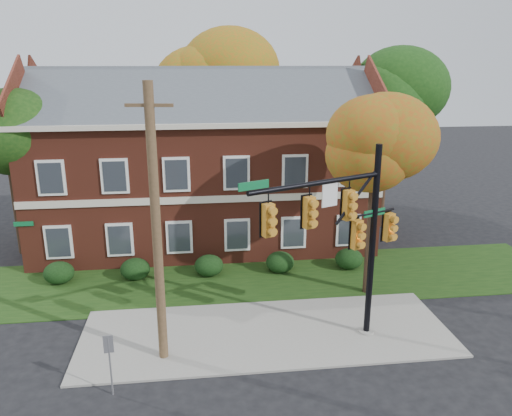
{
  "coord_description": "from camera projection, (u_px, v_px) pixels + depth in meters",
  "views": [
    {
      "loc": [
        -2.48,
        -15.78,
        10.02
      ],
      "look_at": [
        -0.16,
        3.0,
        4.45
      ],
      "focal_mm": 35.0,
      "sensor_mm": 36.0,
      "label": 1
    }
  ],
  "objects": [
    {
      "name": "ground",
      "position": [
        270.0,
        348.0,
        18.15
      ],
      "size": [
        120.0,
        120.0,
        0.0
      ],
      "primitive_type": "plane",
      "color": "black",
      "rests_on": "ground"
    },
    {
      "name": "grass_strip",
      "position": [
        252.0,
        279.0,
        23.85
      ],
      "size": [
        30.0,
        6.0,
        0.04
      ],
      "primitive_type": "cube",
      "color": "#193811",
      "rests_on": "ground"
    },
    {
      "name": "hedge_left",
      "position": [
        135.0,
        269.0,
        23.73
      ],
      "size": [
        1.4,
        1.26,
        1.05
      ],
      "primitive_type": "ellipsoid",
      "color": "black",
      "rests_on": "ground"
    },
    {
      "name": "hedge_right",
      "position": [
        280.0,
        262.0,
        24.55
      ],
      "size": [
        1.4,
        1.26,
        1.05
      ],
      "primitive_type": "ellipsoid",
      "color": "black",
      "rests_on": "ground"
    },
    {
      "name": "utility_pole",
      "position": [
        156.0,
        228.0,
        16.18
      ],
      "size": [
        1.48,
        0.36,
        9.49
      ],
      "rotation": [
        0.0,
        0.0,
        -0.15
      ],
      "color": "#4E3D24",
      "rests_on": "ground"
    },
    {
      "name": "apartment_building",
      "position": [
        204.0,
        155.0,
        27.88
      ],
      "size": [
        18.8,
        8.8,
        9.74
      ],
      "color": "maroon",
      "rests_on": "ground"
    },
    {
      "name": "tree_near_right",
      "position": [
        383.0,
        146.0,
        20.56
      ],
      "size": [
        4.5,
        4.25,
        8.58
      ],
      "color": "black",
      "rests_on": "ground"
    },
    {
      "name": "hedge_far_right",
      "position": [
        349.0,
        259.0,
        24.97
      ],
      "size": [
        1.4,
        1.26,
        1.05
      ],
      "primitive_type": "ellipsoid",
      "color": "black",
      "rests_on": "ground"
    },
    {
      "name": "hedge_far_left",
      "position": [
        59.0,
        273.0,
        23.32
      ],
      "size": [
        1.4,
        1.26,
        1.05
      ],
      "primitive_type": "ellipsoid",
      "color": "black",
      "rests_on": "ground"
    },
    {
      "name": "tree_left_rear",
      "position": [
        10.0,
        130.0,
        25.2
      ],
      "size": [
        5.4,
        5.1,
        8.88
      ],
      "color": "black",
      "rests_on": "ground"
    },
    {
      "name": "tree_right_rear",
      "position": [
        396.0,
        95.0,
        29.15
      ],
      "size": [
        6.3,
        5.95,
        10.62
      ],
      "color": "black",
      "rests_on": "ground"
    },
    {
      "name": "tree_far_rear",
      "position": [
        219.0,
        79.0,
        34.42
      ],
      "size": [
        6.84,
        6.46,
        11.52
      ],
      "color": "black",
      "rests_on": "ground"
    },
    {
      "name": "sidewalk",
      "position": [
        266.0,
        333.0,
        19.09
      ],
      "size": [
        14.0,
        5.0,
        0.08
      ],
      "primitive_type": "cube",
      "color": "gray",
      "rests_on": "ground"
    },
    {
      "name": "sign_post",
      "position": [
        109.0,
        355.0,
        15.22
      ],
      "size": [
        0.3,
        0.06,
        2.08
      ],
      "rotation": [
        0.0,
        0.0,
        0.09
      ],
      "color": "slate",
      "rests_on": "ground"
    },
    {
      "name": "hedge_center",
      "position": [
        209.0,
        266.0,
        24.14
      ],
      "size": [
        1.4,
        1.26,
        1.05
      ],
      "primitive_type": "ellipsoid",
      "color": "black",
      "rests_on": "ground"
    },
    {
      "name": "traffic_signal",
      "position": [
        346.0,
        227.0,
        17.14
      ],
      "size": [
        6.05,
        2.85,
        7.32
      ],
      "rotation": [
        0.0,
        0.0,
        0.42
      ],
      "color": "gray",
      "rests_on": "ground"
    }
  ]
}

